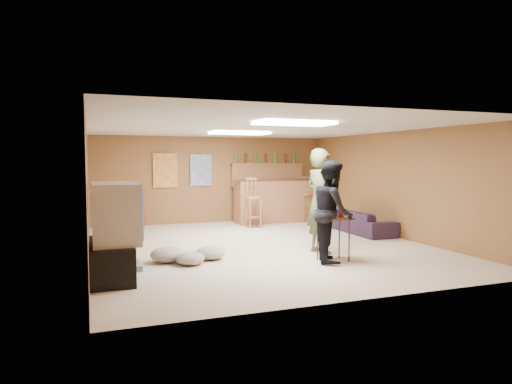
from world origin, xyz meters
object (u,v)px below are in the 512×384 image
object	(u,v)px
bar_counter	(274,201)
sofa	(364,222)
tv_body	(115,212)
tray_table	(333,239)
person_olive	(320,201)
person_black	(332,211)

from	to	relation	value
bar_counter	sofa	bearing A→B (deg)	-63.93
bar_counter	sofa	xyz separation A→B (m)	(1.16, -2.36, -0.30)
tv_body	tray_table	size ratio (longest dim) A/B	1.56
person_olive	tray_table	size ratio (longest dim) A/B	2.57
tv_body	bar_counter	size ratio (longest dim) A/B	0.55
sofa	tv_body	bearing A→B (deg)	112.88
person_black	sofa	bearing A→B (deg)	-21.38
sofa	tray_table	distance (m)	2.95
tray_table	tv_body	bearing A→B (deg)	178.61
bar_counter	person_olive	size ratio (longest dim) A/B	1.11
bar_counter	person_olive	bearing A→B (deg)	-100.74
tv_body	sofa	world-z (taller)	tv_body
tray_table	person_olive	bearing A→B (deg)	80.85
tv_body	person_black	distance (m)	3.27
tv_body	tray_table	distance (m)	3.35
sofa	tray_table	bearing A→B (deg)	138.73
sofa	tray_table	xyz separation A→B (m)	(-2.00, -2.17, 0.11)
person_olive	person_black	xyz separation A→B (m)	(-0.15, -0.66, -0.10)
person_black	tray_table	world-z (taller)	person_black
bar_counter	tray_table	size ratio (longest dim) A/B	2.84
tv_body	sofa	bearing A→B (deg)	21.46
tv_body	sofa	xyz separation A→B (m)	(5.31, 2.09, -0.65)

